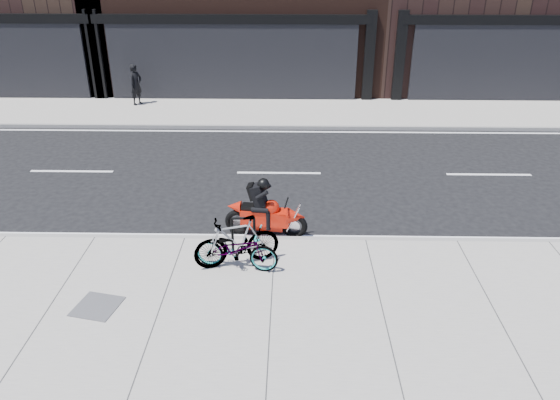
{
  "coord_description": "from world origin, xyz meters",
  "views": [
    {
      "loc": [
        0.32,
        -12.42,
        6.17
      ],
      "look_at": [
        0.11,
        -1.61,
        0.9
      ],
      "focal_mm": 35.0,
      "sensor_mm": 36.0,
      "label": 1
    }
  ],
  "objects_px": {
    "bicycle_rear": "(237,241)",
    "pedestrian": "(136,84)",
    "bicycle_front": "(236,249)",
    "bike_rack": "(243,232)",
    "motorcycle": "(269,213)",
    "utility_grate": "(97,306)"
  },
  "relations": [
    {
      "from": "bike_rack",
      "to": "motorcycle",
      "type": "xyz_separation_m",
      "value": [
        0.5,
        0.99,
        -0.06
      ]
    },
    {
      "from": "motorcycle",
      "to": "bicycle_front",
      "type": "bearing_deg",
      "value": -103.36
    },
    {
      "from": "bike_rack",
      "to": "bicycle_rear",
      "type": "height_order",
      "value": "bicycle_rear"
    },
    {
      "from": "motorcycle",
      "to": "utility_grate",
      "type": "bearing_deg",
      "value": -128.64
    },
    {
      "from": "bicycle_front",
      "to": "bicycle_rear",
      "type": "distance_m",
      "value": 0.17
    },
    {
      "from": "bicycle_front",
      "to": "motorcycle",
      "type": "xyz_separation_m",
      "value": [
        0.59,
        1.55,
        0.0
      ]
    },
    {
      "from": "bike_rack",
      "to": "bicycle_front",
      "type": "relative_size",
      "value": 0.51
    },
    {
      "from": "bicycle_rear",
      "to": "bicycle_front",
      "type": "bearing_deg",
      "value": -17.57
    },
    {
      "from": "bicycle_rear",
      "to": "pedestrian",
      "type": "distance_m",
      "value": 12.57
    },
    {
      "from": "bicycle_front",
      "to": "pedestrian",
      "type": "xyz_separation_m",
      "value": [
        -4.99,
        11.68,
        0.34
      ]
    },
    {
      "from": "bicycle_rear",
      "to": "motorcycle",
      "type": "distance_m",
      "value": 1.53
    },
    {
      "from": "bicycle_front",
      "to": "bicycle_rear",
      "type": "xyz_separation_m",
      "value": [
        -0.0,
        0.14,
        0.08
      ]
    },
    {
      "from": "pedestrian",
      "to": "bicycle_rear",
      "type": "bearing_deg",
      "value": -127.77
    },
    {
      "from": "bicycle_rear",
      "to": "pedestrian",
      "type": "xyz_separation_m",
      "value": [
        -4.99,
        11.54,
        0.26
      ]
    },
    {
      "from": "bike_rack",
      "to": "pedestrian",
      "type": "relative_size",
      "value": 0.55
    },
    {
      "from": "bicycle_front",
      "to": "utility_grate",
      "type": "xyz_separation_m",
      "value": [
        -2.41,
        -1.33,
        -0.44
      ]
    },
    {
      "from": "bicycle_rear",
      "to": "pedestrian",
      "type": "height_order",
      "value": "pedestrian"
    },
    {
      "from": "bicycle_rear",
      "to": "utility_grate",
      "type": "xyz_separation_m",
      "value": [
        -2.41,
        -1.47,
        -0.52
      ]
    },
    {
      "from": "motorcycle",
      "to": "utility_grate",
      "type": "relative_size",
      "value": 2.52
    },
    {
      "from": "bicycle_rear",
      "to": "motorcycle",
      "type": "height_order",
      "value": "motorcycle"
    },
    {
      "from": "utility_grate",
      "to": "pedestrian",
      "type": "bearing_deg",
      "value": 101.2
    },
    {
      "from": "bicycle_rear",
      "to": "utility_grate",
      "type": "height_order",
      "value": "bicycle_rear"
    }
  ]
}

